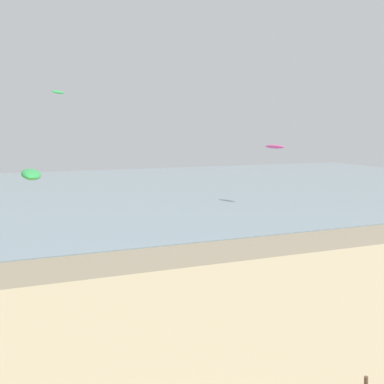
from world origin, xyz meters
TOP-DOWN VIEW (x-y plane):
  - wet_sand_strip at (0.00, 23.77)m, footprint 120.00×5.89m
  - sea at (0.00, 61.72)m, footprint 160.00×70.00m
  - kite_aloft_0 at (25.43, 41.01)m, footprint 1.96×3.17m
  - kite_aloft_3 at (-4.01, 15.58)m, footprint 1.29×2.99m
  - kite_aloft_5 at (-1.19, 40.90)m, footprint 1.74×1.89m

SIDE VIEW (x-z plane):
  - wet_sand_strip at x=0.00m, z-range 0.00..0.01m
  - sea at x=0.00m, z-range 0.00..0.10m
  - kite_aloft_0 at x=25.43m, z-range 7.34..7.93m
  - kite_aloft_3 at x=-4.01m, z-range 7.30..8.00m
  - kite_aloft_5 at x=-1.19m, z-range 13.51..14.01m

